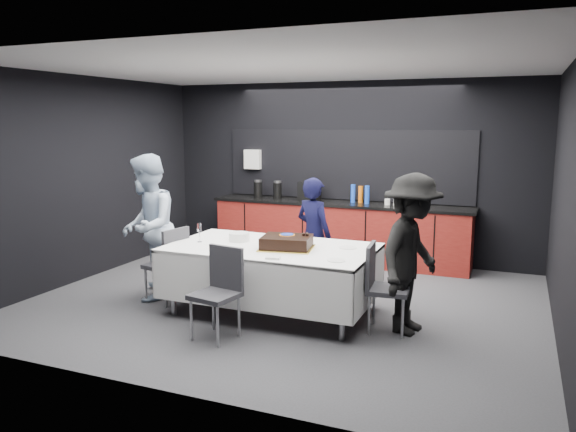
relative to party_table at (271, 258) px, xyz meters
The scene contains 18 objects.
ground 0.76m from the party_table, 90.00° to the left, with size 6.00×6.00×0.00m, color #404145.
room_shell 1.28m from the party_table, 90.00° to the left, with size 6.04×5.04×2.82m.
kitchenette 2.62m from the party_table, 90.35° to the left, with size 4.10×0.64×2.05m.
party_table is the anchor object (origin of this frame).
cake_assembly 0.30m from the party_table, 12.38° to the right, with size 0.65×0.56×0.18m.
plate_stack 0.52m from the party_table, 166.50° to the left, with size 0.24×0.24×0.10m, color white.
loose_plate_near 0.43m from the party_table, 139.03° to the right, with size 0.20×0.20×0.01m, color white.
loose_plate_right_a 0.88m from the party_table, 16.51° to the left, with size 0.20×0.20×0.01m, color white.
loose_plate_right_b 0.97m from the party_table, 22.14° to the right, with size 0.19×0.19×0.01m, color white.
loose_plate_far 0.46m from the party_table, 81.33° to the left, with size 0.20×0.20×0.01m, color white.
fork_pile 0.62m from the party_table, 64.09° to the right, with size 0.15×0.09×0.02m, color white.
champagne_flute 0.93m from the party_table, behind, with size 0.06×0.06×0.22m.
chair_left 1.29m from the party_table, behind, with size 0.49×0.49×0.92m.
chair_right 1.30m from the party_table, ahead, with size 0.46×0.46×0.92m.
chair_near 0.89m from the party_table, 102.01° to the right, with size 0.49×0.49×0.92m.
person_center 1.01m from the party_table, 81.00° to the left, with size 0.54×0.35×1.48m, color black.
person_left 1.66m from the party_table, behind, with size 0.87×0.68×1.79m, color silver.
person_right 1.60m from the party_table, ahead, with size 1.08×0.62×1.67m, color black.
Camera 1 is at (2.55, -6.08, 2.18)m, focal length 35.00 mm.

